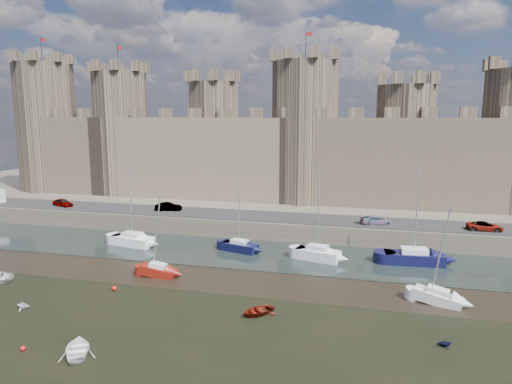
# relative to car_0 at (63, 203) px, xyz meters

# --- Properties ---
(ground) EXTENTS (160.00, 160.00, 0.00)m
(ground) POSITION_rel_car_0_xyz_m (34.32, -33.19, -3.15)
(ground) COLOR black
(ground) RESTS_ON ground
(water_channel) EXTENTS (160.00, 12.00, 0.08)m
(water_channel) POSITION_rel_car_0_xyz_m (34.32, -9.19, -3.11)
(water_channel) COLOR black
(water_channel) RESTS_ON ground
(quay) EXTENTS (160.00, 60.00, 2.50)m
(quay) POSITION_rel_car_0_xyz_m (34.32, 26.81, -1.90)
(quay) COLOR #4C443A
(quay) RESTS_ON ground
(road) EXTENTS (160.00, 7.00, 0.10)m
(road) POSITION_rel_car_0_xyz_m (34.32, 0.81, -0.60)
(road) COLOR black
(road) RESTS_ON quay
(castle) EXTENTS (108.50, 11.00, 29.00)m
(castle) POSITION_rel_car_0_xyz_m (33.69, 14.81, 8.53)
(castle) COLOR #42382B
(castle) RESTS_ON quay
(car_0) EXTENTS (4.08, 2.68, 1.29)m
(car_0) POSITION_rel_car_0_xyz_m (0.00, 0.00, 0.00)
(car_0) COLOR gray
(car_0) RESTS_ON quay
(car_1) EXTENTS (4.23, 2.51, 1.32)m
(car_1) POSITION_rel_car_0_xyz_m (17.76, 0.97, 0.01)
(car_1) COLOR gray
(car_1) RESTS_ON quay
(car_2) EXTENTS (4.53, 2.71, 1.23)m
(car_2) POSITION_rel_car_0_xyz_m (48.35, -0.32, -0.03)
(car_2) COLOR gray
(car_2) RESTS_ON quay
(car_3) EXTENTS (4.37, 2.11, 1.20)m
(car_3) POSITION_rel_car_0_xyz_m (61.55, -0.43, -0.05)
(car_3) COLOR gray
(car_3) RESTS_ON quay
(sailboat_0) EXTENTS (6.10, 3.26, 10.83)m
(sailboat_0) POSITION_rel_car_0_xyz_m (17.45, -9.50, -2.31)
(sailboat_0) COLOR white
(sailboat_0) RESTS_ON ground
(sailboat_1) EXTENTS (4.99, 3.03, 9.37)m
(sailboat_1) POSITION_rel_car_0_xyz_m (31.80, -8.67, -2.39)
(sailboat_1) COLOR black
(sailboat_1) RESTS_ON ground
(sailboat_2) EXTENTS (5.54, 3.28, 11.22)m
(sailboat_2) POSITION_rel_car_0_xyz_m (41.68, -9.72, -2.27)
(sailboat_2) COLOR silver
(sailboat_2) RESTS_ON ground
(sailboat_3) EXTENTS (6.74, 3.05, 11.50)m
(sailboat_3) POSITION_rel_car_0_xyz_m (52.55, -8.36, -2.28)
(sailboat_3) COLOR black
(sailboat_3) RESTS_ON ground
(sailboat_4) EXTENTS (3.87, 1.52, 9.03)m
(sailboat_4) POSITION_rel_car_0_xyz_m (25.89, -19.21, -2.46)
(sailboat_4) COLOR maroon
(sailboat_4) RESTS_ON ground
(sailboat_5) EXTENTS (4.50, 2.77, 9.07)m
(sailboat_5) POSITION_rel_car_0_xyz_m (53.70, -19.49, -2.47)
(sailboat_5) COLOR silver
(sailboat_5) RESTS_ON ground
(dinghy_2) EXTENTS (3.92, 4.26, 0.72)m
(dinghy_2) POSITION_rel_car_0_xyz_m (27.53, -35.30, -2.79)
(dinghy_2) COLOR white
(dinghy_2) RESTS_ON ground
(dinghy_3) EXTENTS (1.33, 1.16, 0.68)m
(dinghy_3) POSITION_rel_car_0_xyz_m (18.07, -29.78, -2.80)
(dinghy_3) COLOR silver
(dinghy_3) RESTS_ON ground
(dinghy_4) EXTENTS (3.70, 3.84, 0.65)m
(dinghy_4) POSITION_rel_car_0_xyz_m (38.40, -25.80, -2.82)
(dinghy_4) COLOR maroon
(dinghy_4) RESTS_ON ground
(dinghy_7) EXTENTS (1.33, 1.24, 0.58)m
(dinghy_7) POSITION_rel_car_0_xyz_m (53.14, -27.76, -2.86)
(dinghy_7) COLOR black
(dinghy_7) RESTS_ON ground
(buoy_1) EXTENTS (0.47, 0.47, 0.47)m
(buoy_1) POSITION_rel_car_0_xyz_m (23.55, -23.96, -2.91)
(buoy_1) COLOR red
(buoy_1) RESTS_ON ground
(buoy_4) EXTENTS (0.38, 0.38, 0.38)m
(buoy_4) POSITION_rel_car_0_xyz_m (23.37, -35.90, -2.96)
(buoy_4) COLOR red
(buoy_4) RESTS_ON ground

